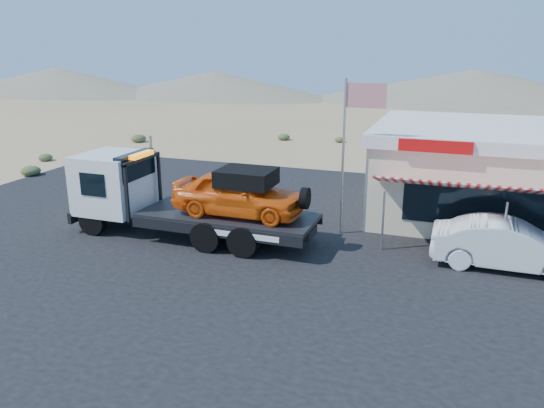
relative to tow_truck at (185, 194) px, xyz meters
The scene contains 8 objects.
ground 2.93m from the tow_truck, 68.62° to the right, with size 120.00×120.00×0.00m, color #957A55.
asphalt_lot 3.42m from the tow_truck, 15.38° to the left, with size 32.00×24.00×0.02m, color black.
tow_truck is the anchor object (origin of this frame).
white_sedan 11.61m from the tow_truck, ahead, with size 1.72×4.93×1.62m, color silver.
jerky_store 13.23m from the tow_truck, 30.75° to the left, with size 10.40×9.97×3.90m.
flagpole 6.56m from the tow_truck, 21.54° to the left, with size 1.55×0.10×6.00m.
desert_scrub 14.57m from the tow_truck, 149.55° to the left, with size 21.25×31.87×0.61m.
distant_hills 53.67m from the tow_truck, 99.55° to the left, with size 126.00×48.00×4.20m.
Camera 1 is at (8.81, -15.02, 7.21)m, focal length 35.00 mm.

